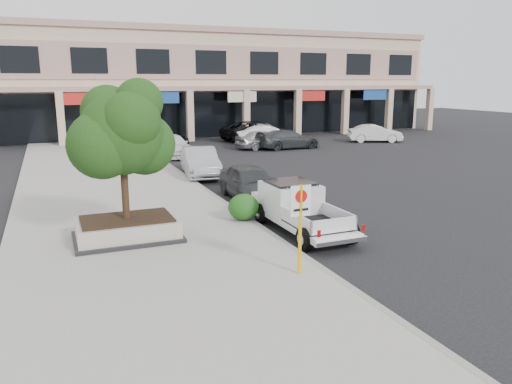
% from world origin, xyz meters
% --- Properties ---
extents(ground, '(120.00, 120.00, 0.00)m').
position_xyz_m(ground, '(0.00, 0.00, 0.00)').
color(ground, black).
rests_on(ground, ground).
extents(sidewalk, '(8.00, 52.00, 0.15)m').
position_xyz_m(sidewalk, '(-5.50, 6.00, 0.07)').
color(sidewalk, gray).
rests_on(sidewalk, ground).
extents(curb, '(0.20, 52.00, 0.15)m').
position_xyz_m(curb, '(-1.55, 6.00, 0.07)').
color(curb, gray).
rests_on(curb, ground).
extents(strip_mall, '(40.55, 12.43, 9.50)m').
position_xyz_m(strip_mall, '(8.00, 33.93, 4.75)').
color(strip_mall, tan).
rests_on(strip_mall, ground).
extents(planter, '(3.20, 2.20, 0.68)m').
position_xyz_m(planter, '(-5.90, 1.64, 0.48)').
color(planter, black).
rests_on(planter, sidewalk).
extents(planter_tree, '(2.90, 2.55, 4.00)m').
position_xyz_m(planter_tree, '(-5.76, 1.80, 3.41)').
color(planter_tree, black).
rests_on(planter_tree, planter).
extents(no_parking_sign, '(0.55, 0.09, 2.30)m').
position_xyz_m(no_parking_sign, '(-2.28, -2.92, 1.63)').
color(no_parking_sign, '#E8B70C').
rests_on(no_parking_sign, sidewalk).
extents(hedge, '(1.10, 0.99, 0.93)m').
position_xyz_m(hedge, '(-1.80, 2.27, 0.62)').
color(hedge, '#1E4C15').
rests_on(hedge, sidewalk).
extents(pickup_truck, '(1.89, 5.02, 1.58)m').
position_xyz_m(pickup_truck, '(-0.35, 0.62, 0.79)').
color(pickup_truck, white).
rests_on(pickup_truck, ground).
extents(curb_car_a, '(1.87, 4.41, 1.49)m').
position_xyz_m(curb_car_a, '(-0.21, 5.62, 0.74)').
color(curb_car_a, '#303335').
rests_on(curb_car_a, ground).
extents(curb_car_b, '(2.24, 4.82, 1.53)m').
position_xyz_m(curb_car_b, '(-0.68, 11.53, 0.76)').
color(curb_car_b, '#A4A8AC').
rests_on(curb_car_b, ground).
extents(curb_car_c, '(2.39, 4.99, 1.40)m').
position_xyz_m(curb_car_c, '(-0.41, 19.20, 0.70)').
color(curb_car_c, silver).
rests_on(curb_car_c, ground).
extents(curb_car_d, '(3.29, 6.17, 1.65)m').
position_xyz_m(curb_car_d, '(-0.28, 23.10, 0.82)').
color(curb_car_d, black).
rests_on(curb_car_d, ground).
extents(lot_car_a, '(4.47, 2.30, 1.46)m').
position_xyz_m(lot_car_a, '(6.75, 20.33, 0.73)').
color(lot_car_a, '#999AA0').
rests_on(lot_car_a, ground).
extents(lot_car_b, '(5.21, 2.89, 1.63)m').
position_xyz_m(lot_car_b, '(7.46, 20.72, 0.81)').
color(lot_car_b, white).
rests_on(lot_car_b, ground).
extents(lot_car_c, '(4.94, 2.21, 1.41)m').
position_xyz_m(lot_car_c, '(8.44, 19.62, 0.70)').
color(lot_car_c, '#2F3234').
rests_on(lot_car_c, ground).
extents(lot_car_d, '(6.47, 4.15, 1.66)m').
position_xyz_m(lot_car_d, '(8.12, 25.18, 0.83)').
color(lot_car_d, black).
rests_on(lot_car_d, ground).
extents(lot_car_e, '(4.16, 2.20, 1.35)m').
position_xyz_m(lot_car_e, '(9.83, 27.13, 0.67)').
color(lot_car_e, '#B0B1B8').
rests_on(lot_car_e, ground).
extents(lot_car_f, '(4.56, 3.01, 1.42)m').
position_xyz_m(lot_car_f, '(16.83, 20.60, 0.71)').
color(lot_car_f, silver).
rests_on(lot_car_f, ground).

